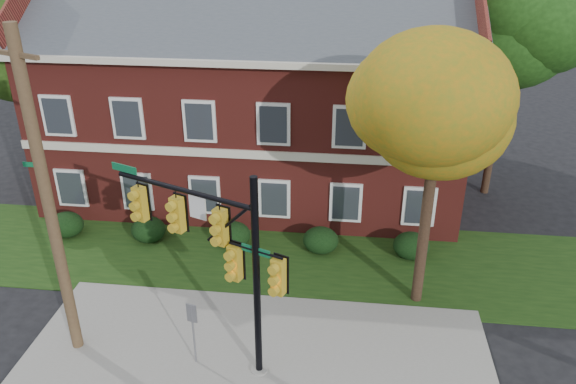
# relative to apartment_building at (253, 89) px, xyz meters

# --- Properties ---
(ground) EXTENTS (120.00, 120.00, 0.00)m
(ground) POSITION_rel_apartment_building_xyz_m (2.00, -11.95, -4.99)
(ground) COLOR black
(ground) RESTS_ON ground
(sidewalk) EXTENTS (14.00, 5.00, 0.08)m
(sidewalk) POSITION_rel_apartment_building_xyz_m (2.00, -10.95, -4.95)
(sidewalk) COLOR gray
(sidewalk) RESTS_ON ground
(grass_strip) EXTENTS (30.00, 6.00, 0.04)m
(grass_strip) POSITION_rel_apartment_building_xyz_m (2.00, -5.95, -4.97)
(grass_strip) COLOR #193811
(grass_strip) RESTS_ON ground
(apartment_building) EXTENTS (18.80, 8.80, 9.74)m
(apartment_building) POSITION_rel_apartment_building_xyz_m (0.00, 0.00, 0.00)
(apartment_building) COLOR maroon
(apartment_building) RESTS_ON ground
(hedge_far_left) EXTENTS (1.40, 1.26, 1.05)m
(hedge_far_left) POSITION_rel_apartment_building_xyz_m (-7.00, -5.25, -4.46)
(hedge_far_left) COLOR black
(hedge_far_left) RESTS_ON ground
(hedge_left) EXTENTS (1.40, 1.26, 1.05)m
(hedge_left) POSITION_rel_apartment_building_xyz_m (-3.50, -5.25, -4.46)
(hedge_left) COLOR black
(hedge_left) RESTS_ON ground
(hedge_center) EXTENTS (1.40, 1.26, 1.05)m
(hedge_center) POSITION_rel_apartment_building_xyz_m (0.00, -5.25, -4.46)
(hedge_center) COLOR black
(hedge_center) RESTS_ON ground
(hedge_right) EXTENTS (1.40, 1.26, 1.05)m
(hedge_right) POSITION_rel_apartment_building_xyz_m (3.50, -5.25, -4.46)
(hedge_right) COLOR black
(hedge_right) RESTS_ON ground
(hedge_far_right) EXTENTS (1.40, 1.26, 1.05)m
(hedge_far_right) POSITION_rel_apartment_building_xyz_m (7.00, -5.25, -4.46)
(hedge_far_right) COLOR black
(hedge_far_right) RESTS_ON ground
(tree_near_right) EXTENTS (4.50, 4.25, 8.58)m
(tree_near_right) POSITION_rel_apartment_building_xyz_m (7.22, -8.09, 1.68)
(tree_near_right) COLOR black
(tree_near_right) RESTS_ON ground
(tree_left_rear) EXTENTS (5.40, 5.10, 8.88)m
(tree_left_rear) POSITION_rel_apartment_building_xyz_m (-9.73, -1.12, 1.69)
(tree_left_rear) COLOR black
(tree_left_rear) RESTS_ON ground
(tree_right_rear) EXTENTS (6.30, 5.95, 10.62)m
(tree_right_rear) POSITION_rel_apartment_building_xyz_m (11.31, 0.86, 3.13)
(tree_right_rear) COLOR black
(tree_right_rear) RESTS_ON ground
(traffic_signal) EXTENTS (5.27, 2.26, 6.28)m
(traffic_signal) POSITION_rel_apartment_building_xyz_m (1.12, -11.60, -1.09)
(traffic_signal) COLOR gray
(traffic_signal) RESTS_ON ground
(utility_pole) EXTENTS (1.44, 0.68, 9.74)m
(utility_pole) POSITION_rel_apartment_building_xyz_m (-3.56, -11.61, -0.05)
(utility_pole) COLOR brown
(utility_pole) RESTS_ON ground
(sign_post) EXTENTS (0.31, 0.11, 2.16)m
(sign_post) POSITION_rel_apartment_building_xyz_m (0.25, -11.88, -3.52)
(sign_post) COLOR slate
(sign_post) RESTS_ON ground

